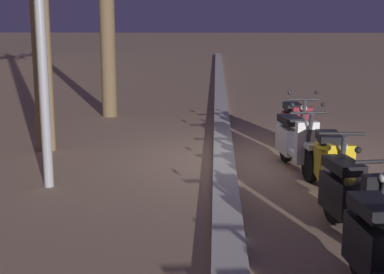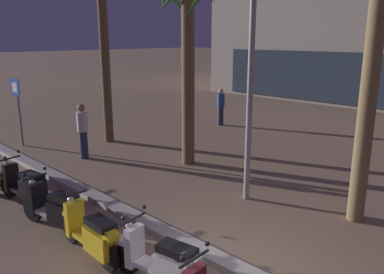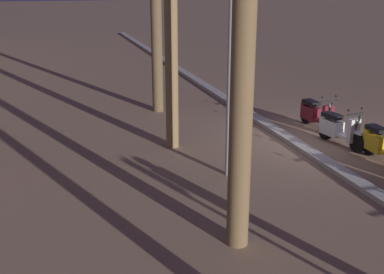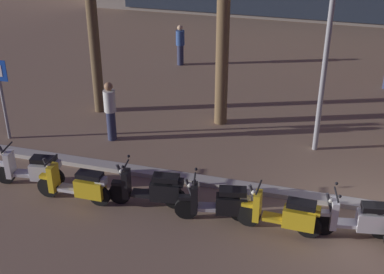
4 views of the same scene
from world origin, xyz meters
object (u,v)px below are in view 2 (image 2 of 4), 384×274
street_lamp (253,0)px  palm_tree_by_mall_entrance (101,6)px  scooter_white_last_in_row (162,263)px  pedestrian_window_shopping (221,106)px  scooter_black_mid_centre (55,209)px  crossing_sign (18,104)px  scooter_yellow_mid_rear (92,235)px  pedestrian_strolling_near_curb (83,130)px  scooter_black_far_back (26,187)px  palm_tree_near_sign (188,21)px

street_lamp → palm_tree_by_mall_entrance: bearing=174.0°
scooter_white_last_in_row → pedestrian_window_shopping: (-6.91, 9.52, 0.40)m
scooter_black_mid_centre → scooter_white_last_in_row: 2.99m
scooter_white_last_in_row → crossing_sign: (-9.78, 1.94, 1.06)m
scooter_black_mid_centre → scooter_white_last_in_row: bearing=4.4°
palm_tree_by_mall_entrance → pedestrian_window_shopping: bearing=76.9°
scooter_yellow_mid_rear → palm_tree_by_mall_entrance: bearing=144.2°
street_lamp → pedestrian_strolling_near_curb: bearing=-169.9°
street_lamp → scooter_black_mid_centre: bearing=-114.5°
scooter_black_far_back → palm_tree_by_mall_entrance: bearing=127.5°
scooter_white_last_in_row → palm_tree_by_mall_entrance: (-8.09, 4.46, 4.39)m
scooter_black_far_back → scooter_yellow_mid_rear: bearing=-2.7°
scooter_yellow_mid_rear → crossing_sign: crossing_sign is taller
scooter_black_far_back → scooter_black_mid_centre: (1.59, -0.09, -0.01)m
scooter_black_mid_centre → pedestrian_strolling_near_curb: bearing=142.9°
scooter_yellow_mid_rear → palm_tree_by_mall_entrance: size_ratio=0.28×
pedestrian_strolling_near_curb → palm_tree_by_mall_entrance: bearing=125.0°
pedestrian_window_shopping → street_lamp: (5.73, -5.79, 3.70)m
scooter_black_mid_centre → palm_tree_by_mall_entrance: size_ratio=0.27×
scooter_white_last_in_row → crossing_sign: bearing=168.8°
crossing_sign → palm_tree_near_sign: (5.65, 2.76, 2.72)m
scooter_black_far_back → street_lamp: bearing=48.8°
palm_tree_near_sign → palm_tree_by_mall_entrance: bearing=-176.6°
pedestrian_window_shopping → crossing_sign: bearing=-110.8°
scooter_white_last_in_row → scooter_yellow_mid_rear: bearing=-169.5°
palm_tree_by_mall_entrance → pedestrian_strolling_near_curb: palm_tree_by_mall_entrance is taller
pedestrian_strolling_near_curb → pedestrian_window_shopping: 6.80m
pedestrian_strolling_near_curb → crossing_sign: bearing=-165.0°
scooter_black_mid_centre → palm_tree_near_sign: 6.31m
scooter_white_last_in_row → palm_tree_near_sign: 7.30m
scooter_black_mid_centre → pedestrian_window_shopping: size_ratio=1.07×
palm_tree_by_mall_entrance → pedestrian_strolling_near_curb: bearing=-55.0°
scooter_white_last_in_row → palm_tree_near_sign: bearing=131.3°
scooter_black_far_back → pedestrian_strolling_near_curb: size_ratio=1.04×
scooter_black_mid_centre → scooter_white_last_in_row: (2.98, 0.23, 0.00)m
scooter_yellow_mid_rear → pedestrian_window_shopping: size_ratio=1.13×
palm_tree_near_sign → street_lamp: bearing=-18.1°
scooter_black_mid_centre → street_lamp: street_lamp is taller
scooter_black_mid_centre → scooter_black_far_back: bearing=176.7°
palm_tree_by_mall_entrance → scooter_black_far_back: bearing=-52.5°
crossing_sign → pedestrian_strolling_near_curb: size_ratio=1.36×
pedestrian_strolling_near_curb → pedestrian_window_shopping: (-0.04, 6.80, -0.09)m
palm_tree_near_sign → pedestrian_window_shopping: palm_tree_near_sign is taller
scooter_yellow_mid_rear → palm_tree_by_mall_entrance: (-6.57, 4.74, 4.38)m
scooter_white_last_in_row → pedestrian_window_shopping: bearing=126.0°
crossing_sign → scooter_yellow_mid_rear: bearing=-15.0°
scooter_black_mid_centre → scooter_white_last_in_row: same height
palm_tree_near_sign → pedestrian_strolling_near_curb: bearing=-144.2°
scooter_yellow_mid_rear → pedestrian_window_shopping: pedestrian_window_shopping is taller
scooter_yellow_mid_rear → pedestrian_window_shopping: bearing=118.8°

